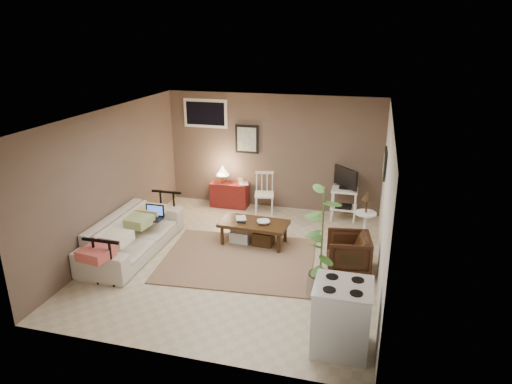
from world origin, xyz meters
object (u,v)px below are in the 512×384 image
(sofa, at_px, (132,229))
(side_table, at_px, (366,212))
(red_console, at_px, (229,192))
(potted_plant, at_px, (322,239))
(armchair, at_px, (348,251))
(coffee_table, at_px, (253,231))
(spindle_chair, at_px, (264,194))
(stove, at_px, (341,317))
(tv_stand, at_px, (345,193))

(sofa, bearing_deg, side_table, -70.49)
(red_console, distance_m, potted_plant, 3.87)
(sofa, distance_m, armchair, 3.59)
(coffee_table, xyz_separation_m, spindle_chair, (-0.18, 1.51, 0.15))
(side_table, relative_size, stove, 1.14)
(red_console, xyz_separation_m, tv_stand, (2.44, -0.12, 0.25))
(sofa, distance_m, stove, 3.98)
(red_console, distance_m, armchair, 3.45)
(side_table, distance_m, armchair, 1.10)
(sofa, relative_size, red_console, 2.43)
(sofa, distance_m, potted_plant, 3.32)
(spindle_chair, bearing_deg, coffee_table, -83.31)
(armchair, height_order, potted_plant, potted_plant)
(spindle_chair, bearing_deg, tv_stand, 1.10)
(sofa, distance_m, spindle_chair, 2.90)
(red_console, relative_size, side_table, 0.93)
(coffee_table, height_order, side_table, side_table)
(sofa, bearing_deg, armchair, -85.20)
(coffee_table, bearing_deg, stove, -54.93)
(armchair, bearing_deg, spindle_chair, -146.20)
(potted_plant, distance_m, stove, 1.24)
(tv_stand, relative_size, side_table, 1.09)
(tv_stand, bearing_deg, spindle_chair, -178.90)
(coffee_table, xyz_separation_m, tv_stand, (1.45, 1.54, 0.32))
(red_console, bearing_deg, stove, -56.60)
(stove, bearing_deg, side_table, 86.89)
(coffee_table, height_order, spindle_chair, spindle_chair)
(sofa, xyz_separation_m, stove, (3.63, -1.64, -0.00))
(tv_stand, height_order, stove, tv_stand)
(sofa, distance_m, red_console, 2.65)
(tv_stand, height_order, side_table, tv_stand)
(coffee_table, relative_size, potted_plant, 0.73)
(coffee_table, height_order, red_console, red_console)
(spindle_chair, xyz_separation_m, side_table, (2.07, -0.99, 0.21))
(tv_stand, bearing_deg, armchair, -83.57)
(coffee_table, distance_m, potted_plant, 2.03)
(coffee_table, xyz_separation_m, potted_plant, (1.35, -1.37, 0.64))
(potted_plant, bearing_deg, spindle_chair, 117.87)
(side_table, bearing_deg, coffee_table, -164.57)
(tv_stand, distance_m, side_table, 1.11)
(red_console, xyz_separation_m, armchair, (2.67, -2.18, 0.01))
(red_console, bearing_deg, coffee_table, -59.19)
(side_table, bearing_deg, tv_stand, 113.53)
(armchair, xyz_separation_m, potted_plant, (-0.33, -0.85, 0.56))
(sofa, height_order, tv_stand, tv_stand)
(coffee_table, distance_m, armchair, 1.76)
(potted_plant, bearing_deg, red_console, 127.62)
(potted_plant, height_order, stove, potted_plant)
(coffee_table, bearing_deg, armchair, -17.21)
(coffee_table, xyz_separation_m, stove, (1.73, -2.46, 0.18))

